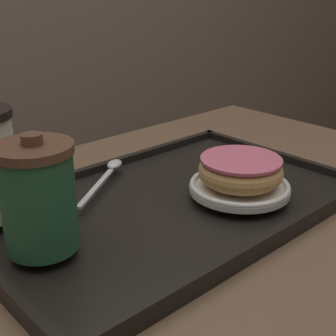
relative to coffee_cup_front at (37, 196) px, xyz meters
name	(u,v)px	position (x,y,z in m)	size (l,w,h in m)	color
cafe_table	(166,298)	(0.19, 0.00, -0.23)	(1.07, 0.67, 0.71)	brown
serving_tray	(168,205)	(0.20, 0.00, -0.08)	(0.53, 0.34, 0.02)	black
coffee_cup_front	(37,196)	(0.00, 0.00, 0.00)	(0.09, 0.09, 0.13)	#235638
plate_with_chocolate_donut	(239,187)	(0.28, -0.06, -0.06)	(0.14, 0.14, 0.01)	white
donut_chocolate_glazed	(240,170)	(0.28, -0.06, -0.03)	(0.12, 0.12, 0.04)	tan
spoon	(109,171)	(0.18, 0.12, -0.06)	(0.15, 0.11, 0.01)	silver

